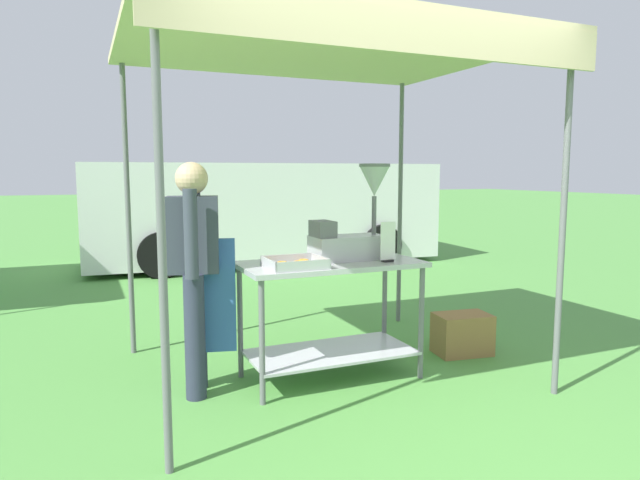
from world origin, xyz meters
name	(u,v)px	position (x,y,z in m)	size (l,w,h in m)	color
ground_plane	(201,271)	(0.00, 6.00, 0.00)	(70.00, 70.00, 0.00)	#519342
stall_canopy	(326,56)	(-0.02, 1.08, 2.37)	(2.83, 2.30, 2.47)	slate
donut_cart	(331,296)	(-0.02, 0.98, 0.63)	(1.34, 0.65, 0.88)	#B7B7BC
donut_tray	(295,265)	(-0.35, 0.84, 0.91)	(0.40, 0.34, 0.07)	#B7B7BC
donut_fryer	(354,227)	(0.20, 1.04, 1.13)	(0.62, 0.28, 0.72)	#B7B7BC
menu_sign	(388,245)	(0.37, 0.81, 1.01)	(0.13, 0.05, 0.30)	black
vendor	(195,266)	(-0.99, 1.08, 0.90)	(0.47, 0.54, 1.61)	#2D3347
supply_crate	(462,334)	(1.25, 1.04, 0.17)	(0.50, 0.36, 0.35)	olive
van_white	(265,211)	(1.21, 6.47, 0.88)	(5.88, 2.39, 1.69)	white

